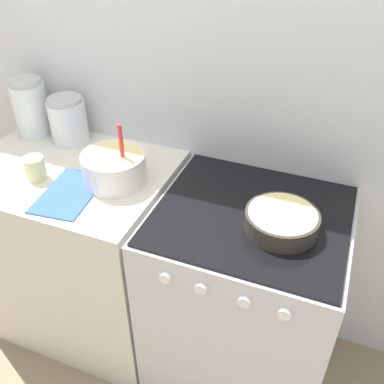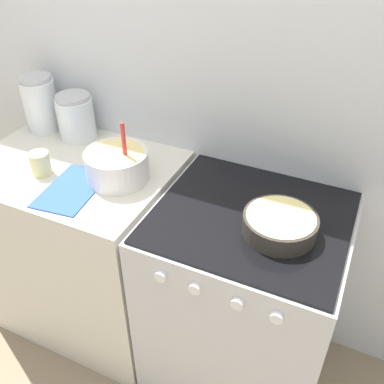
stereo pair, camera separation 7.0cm
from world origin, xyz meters
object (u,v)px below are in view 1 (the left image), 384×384
Objects in this scene: baking_pan at (282,221)px; tin_can at (35,168)px; storage_jar_middle at (69,123)px; mixing_bowl at (114,166)px; storage_jar_left at (32,111)px; stove at (243,298)px.

tin_can is at bearing -177.04° from baking_pan.
storage_jar_middle is 0.32m from tin_can.
mixing_bowl reaches higher than storage_jar_middle.
storage_jar_left reaches higher than storage_jar_middle.
storage_jar_middle reaches higher than stove.
mixing_bowl is at bearing -31.33° from storage_jar_middle.
baking_pan is 2.64× the size of tin_can.
baking_pan is 1.23m from storage_jar_left.
mixing_bowl is at bearing 175.88° from baking_pan.
storage_jar_left reaches higher than tin_can.
storage_jar_left is at bearing 180.00° from storage_jar_middle.
tin_can is (-0.95, -0.05, 0.01)m from baking_pan.
storage_jar_left reaches higher than baking_pan.
tin_can reaches higher than baking_pan.
mixing_bowl is at bearing 180.00° from stove.
tin_can is (0.25, -0.31, -0.06)m from storage_jar_left.
baking_pan is 1.21× the size of storage_jar_middle.
stove is 3.54× the size of storage_jar_left.
stove is at bearing -0.00° from mixing_bowl.
mixing_bowl is 1.02× the size of baking_pan.
storage_jar_left is 0.19m from storage_jar_middle.
mixing_bowl reaches higher than baking_pan.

